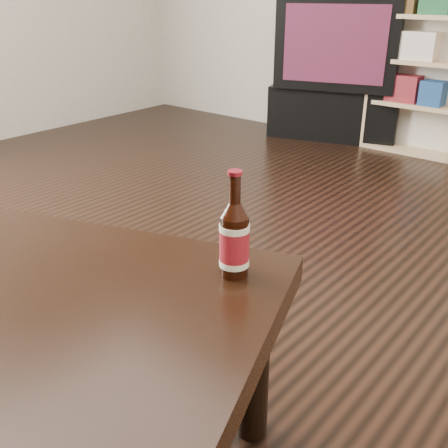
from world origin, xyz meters
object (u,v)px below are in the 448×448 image
Objects in this scene: bookshelf at (424,57)px; tv_stand at (336,111)px; tv at (342,41)px; beer_bottle at (234,240)px.

tv_stand is at bearing -178.48° from bookshelf.
tv_stand is 0.54m from tv.
bookshelf is at bearing -15.35° from tv_stand.
beer_bottle is at bearing -82.44° from tv.
beer_bottle is at bearing -82.45° from tv_stand.
bookshelf is 3.11m from beer_bottle.
tv is at bearing -178.35° from bookshelf.
bookshelf is (0.64, 0.02, -0.07)m from tv.
tv_stand is at bearing 90.00° from tv.
tv_stand is 0.78× the size of bookshelf.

